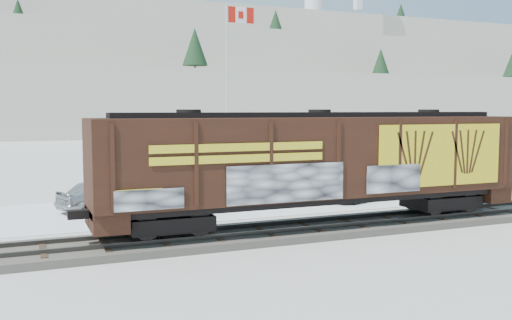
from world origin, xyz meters
name	(u,v)px	position (x,y,z in m)	size (l,w,h in m)	color
ground	(307,233)	(0.00, 0.00, 0.00)	(500.00, 500.00, 0.00)	white
rail_track	(307,229)	(0.00, 0.00, 0.15)	(50.00, 3.40, 0.43)	#59544C
parking_strip	(241,204)	(0.00, 7.50, 0.01)	(40.00, 8.00, 0.03)	white
hillside	(61,74)	(-0.05, 139.79, 14.37)	(360.00, 110.00, 93.00)	white
hopper_railcar	(319,161)	(0.52, -0.01, 2.90)	(18.01, 3.06, 4.42)	black
flagpole	(229,120)	(1.80, 14.27, 4.31)	(2.30, 0.90, 11.63)	silver
car_silver	(105,194)	(-6.84, 8.20, 0.81)	(1.85, 4.59, 1.56)	#A6A8AD
car_white	(316,190)	(3.80, 6.20, 0.72)	(1.46, 4.19, 1.38)	silver
car_dark	(360,189)	(6.38, 5.99, 0.67)	(1.80, 4.43, 1.28)	#21242A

